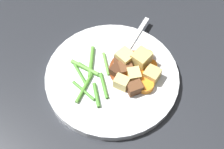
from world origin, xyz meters
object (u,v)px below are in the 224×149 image
(carrot_slice_3, at_px, (141,76))
(potato_chunk_1, at_px, (122,82))
(meat_chunk_0, at_px, (118,62))
(potato_chunk_2, at_px, (125,58))
(fork, at_px, (130,46))
(carrot_slice_0, at_px, (149,66))
(carrot_slice_5, at_px, (128,81))
(potato_chunk_0, at_px, (134,75))
(meat_chunk_2, at_px, (126,68))
(carrot_slice_2, at_px, (145,85))
(dinner_plate, at_px, (112,77))
(potato_chunk_4, at_px, (141,59))
(carrot_slice_4, at_px, (147,56))
(potato_chunk_3, at_px, (152,75))
(meat_chunk_3, at_px, (117,72))
(carrot_slice_1, at_px, (132,57))
(meat_chunk_1, at_px, (135,88))

(carrot_slice_3, relative_size, potato_chunk_1, 0.87)
(potato_chunk_1, distance_m, meat_chunk_0, 0.05)
(potato_chunk_2, relative_size, fork, 0.23)
(carrot_slice_0, xyz_separation_m, carrot_slice_5, (-0.05, -0.03, 0.00))
(potato_chunk_0, bearing_deg, meat_chunk_2, 119.00)
(carrot_slice_2, bearing_deg, carrot_slice_0, 62.67)
(dinner_plate, height_order, potato_chunk_2, potato_chunk_2)
(dinner_plate, distance_m, meat_chunk_0, 0.03)
(potato_chunk_0, xyz_separation_m, potato_chunk_4, (0.02, 0.03, 0.01))
(carrot_slice_3, height_order, carrot_slice_4, carrot_slice_4)
(potato_chunk_2, bearing_deg, potato_chunk_0, -80.84)
(potato_chunk_0, xyz_separation_m, potato_chunk_3, (0.04, -0.01, 0.00))
(carrot_slice_0, distance_m, carrot_slice_4, 0.02)
(carrot_slice_4, xyz_separation_m, meat_chunk_0, (-0.06, -0.00, 0.00))
(carrot_slice_4, bearing_deg, carrot_slice_5, -139.19)
(carrot_slice_4, xyz_separation_m, meat_chunk_3, (-0.07, -0.03, 0.00))
(carrot_slice_1, distance_m, fork, 0.03)
(fork, bearing_deg, carrot_slice_2, -89.83)
(meat_chunk_2, bearing_deg, carrot_slice_1, 54.22)
(carrot_slice_4, bearing_deg, potato_chunk_4, -143.08)
(carrot_slice_1, height_order, meat_chunk_3, meat_chunk_3)
(potato_chunk_3, bearing_deg, potato_chunk_0, 168.68)
(meat_chunk_2, height_order, fork, meat_chunk_2)
(meat_chunk_3, bearing_deg, carrot_slice_4, 20.04)
(fork, bearing_deg, carrot_slice_5, -108.90)
(carrot_slice_3, height_order, potato_chunk_4, potato_chunk_4)
(carrot_slice_2, xyz_separation_m, carrot_slice_5, (-0.03, 0.02, -0.00))
(potato_chunk_0, height_order, meat_chunk_1, potato_chunk_0)
(carrot_slice_1, relative_size, meat_chunk_1, 0.82)
(carrot_slice_4, relative_size, potato_chunk_2, 0.81)
(potato_chunk_0, relative_size, meat_chunk_0, 1.38)
(carrot_slice_4, height_order, carrot_slice_5, carrot_slice_4)
(carrot_slice_0, height_order, potato_chunk_0, potato_chunk_0)
(dinner_plate, distance_m, meat_chunk_3, 0.02)
(potato_chunk_3, xyz_separation_m, meat_chunk_2, (-0.05, 0.03, -0.00))
(carrot_slice_2, xyz_separation_m, fork, (-0.00, 0.11, -0.00))
(meat_chunk_2, bearing_deg, potato_chunk_1, -118.27)
(carrot_slice_0, distance_m, meat_chunk_0, 0.07)
(carrot_slice_4, height_order, potato_chunk_1, potato_chunk_1)
(carrot_slice_3, height_order, potato_chunk_2, potato_chunk_2)
(carrot_slice_2, xyz_separation_m, meat_chunk_0, (-0.04, 0.07, 0.00))
(potato_chunk_3, distance_m, meat_chunk_3, 0.07)
(potato_chunk_1, relative_size, meat_chunk_1, 0.96)
(potato_chunk_2, bearing_deg, carrot_slice_4, 0.07)
(carrot_slice_2, relative_size, potato_chunk_2, 1.08)
(potato_chunk_4, xyz_separation_m, meat_chunk_1, (-0.03, -0.06, -0.01))
(carrot_slice_2, distance_m, fork, 0.11)
(potato_chunk_4, bearing_deg, potato_chunk_2, 157.02)
(potato_chunk_2, height_order, meat_chunk_1, potato_chunk_2)
(meat_chunk_3, bearing_deg, potato_chunk_0, -29.63)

